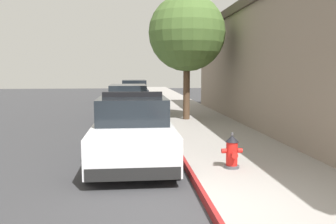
# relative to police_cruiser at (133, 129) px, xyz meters

# --- Properties ---
(ground_plane) EXTENTS (28.56, 60.00, 0.20)m
(ground_plane) POSITION_rel_police_cruiser_xyz_m (-3.27, 6.13, -0.84)
(ground_plane) COLOR #353538
(sidewalk_pavement) EXTENTS (3.00, 60.00, 0.16)m
(sidewalk_pavement) POSITION_rel_police_cruiser_xyz_m (2.73, 6.13, -0.66)
(sidewalk_pavement) COLOR gray
(sidewalk_pavement) RESTS_ON ground
(curb_painted_edge) EXTENTS (0.08, 60.00, 0.16)m
(curb_painted_edge) POSITION_rel_police_cruiser_xyz_m (1.18, 6.13, -0.66)
(curb_painted_edge) COLOR maroon
(curb_painted_edge) RESTS_ON ground
(storefront_building) EXTENTS (5.52, 19.88, 4.90)m
(storefront_building) POSITION_rel_police_cruiser_xyz_m (6.87, 2.85, 1.72)
(storefront_building) COLOR gray
(storefront_building) RESTS_ON ground
(police_cruiser) EXTENTS (1.94, 4.84, 1.68)m
(police_cruiser) POSITION_rel_police_cruiser_xyz_m (0.00, 0.00, 0.00)
(police_cruiser) COLOR white
(police_cruiser) RESTS_ON ground
(parked_car_silver_ahead) EXTENTS (1.94, 4.84, 1.56)m
(parked_car_silver_ahead) POSITION_rel_police_cruiser_xyz_m (-0.20, 7.59, -0.00)
(parked_car_silver_ahead) COLOR #B2B5BA
(parked_car_silver_ahead) RESTS_ON ground
(parked_car_dark_far) EXTENTS (1.94, 4.84, 1.56)m
(parked_car_dark_far) POSITION_rel_police_cruiser_xyz_m (0.14, 16.28, -0.00)
(parked_car_dark_far) COLOR black
(parked_car_dark_far) RESTS_ON ground
(fire_hydrant) EXTENTS (0.44, 0.40, 0.76)m
(fire_hydrant) POSITION_rel_police_cruiser_xyz_m (2.07, -1.65, -0.23)
(fire_hydrant) COLOR #4C4C51
(fire_hydrant) RESTS_ON sidewalk_pavement
(street_tree) EXTENTS (3.17, 3.17, 5.19)m
(street_tree) POSITION_rel_police_cruiser_xyz_m (2.27, 5.93, 3.00)
(street_tree) COLOR brown
(street_tree) RESTS_ON sidewalk_pavement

